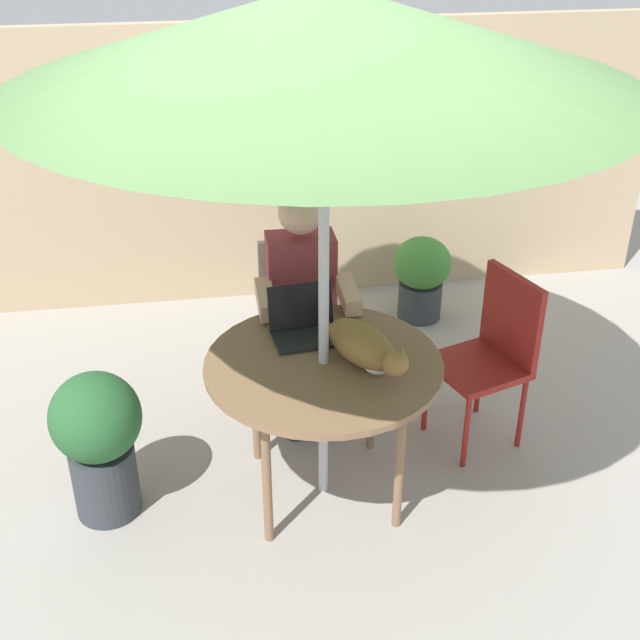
{
  "coord_description": "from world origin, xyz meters",
  "views": [
    {
      "loc": [
        -0.48,
        -2.98,
        2.63
      ],
      "look_at": [
        0.0,
        0.1,
        0.86
      ],
      "focal_mm": 46.48,
      "sensor_mm": 36.0,
      "label": 1
    }
  ],
  "objects_px": {
    "cat": "(365,347)",
    "chair_occupied": "(299,311)",
    "chair_empty": "(493,347)",
    "potted_plant_by_chair": "(421,274)",
    "person_seated": "(303,296)",
    "patio_table": "(324,373)",
    "potted_plant_near_fence": "(99,437)",
    "patio_umbrella": "(324,36)",
    "laptop": "(303,321)"
  },
  "relations": [
    {
      "from": "potted_plant_by_chair",
      "to": "patio_umbrella",
      "type": "bearing_deg",
      "value": -119.33
    },
    {
      "from": "person_seated",
      "to": "chair_occupied",
      "type": "bearing_deg",
      "value": 90.0
    },
    {
      "from": "patio_table",
      "to": "cat",
      "type": "bearing_deg",
      "value": -13.68
    },
    {
      "from": "cat",
      "to": "potted_plant_by_chair",
      "type": "bearing_deg",
      "value": 66.29
    },
    {
      "from": "patio_table",
      "to": "potted_plant_by_chair",
      "type": "bearing_deg",
      "value": 60.67
    },
    {
      "from": "patio_table",
      "to": "person_seated",
      "type": "bearing_deg",
      "value": 90.0
    },
    {
      "from": "chair_empty",
      "to": "chair_occupied",
      "type": "bearing_deg",
      "value": 150.49
    },
    {
      "from": "patio_umbrella",
      "to": "chair_empty",
      "type": "relative_size",
      "value": 2.64
    },
    {
      "from": "laptop",
      "to": "potted_plant_near_fence",
      "type": "height_order",
      "value": "laptop"
    },
    {
      "from": "patio_table",
      "to": "potted_plant_near_fence",
      "type": "bearing_deg",
      "value": 178.96
    },
    {
      "from": "potted_plant_near_fence",
      "to": "patio_umbrella",
      "type": "bearing_deg",
      "value": -1.04
    },
    {
      "from": "patio_umbrella",
      "to": "potted_plant_by_chair",
      "type": "height_order",
      "value": "patio_umbrella"
    },
    {
      "from": "chair_occupied",
      "to": "cat",
      "type": "xyz_separation_m",
      "value": [
        0.17,
        -0.85,
        0.28
      ]
    },
    {
      "from": "person_seated",
      "to": "cat",
      "type": "relative_size",
      "value": 2.0
    },
    {
      "from": "chair_empty",
      "to": "cat",
      "type": "xyz_separation_m",
      "value": [
        -0.72,
        -0.35,
        0.28
      ]
    },
    {
      "from": "person_seated",
      "to": "potted_plant_by_chair",
      "type": "distance_m",
      "value": 1.31
    },
    {
      "from": "patio_umbrella",
      "to": "potted_plant_by_chair",
      "type": "xyz_separation_m",
      "value": [
        0.87,
        1.56,
        -1.76
      ]
    },
    {
      "from": "chair_occupied",
      "to": "laptop",
      "type": "relative_size",
      "value": 2.7
    },
    {
      "from": "chair_occupied",
      "to": "person_seated",
      "type": "distance_m",
      "value": 0.23
    },
    {
      "from": "chair_empty",
      "to": "cat",
      "type": "relative_size",
      "value": 1.45
    },
    {
      "from": "potted_plant_near_fence",
      "to": "potted_plant_by_chair",
      "type": "distance_m",
      "value": 2.42
    },
    {
      "from": "chair_occupied",
      "to": "potted_plant_near_fence",
      "type": "xyz_separation_m",
      "value": [
        -0.99,
        -0.79,
        -0.11
      ]
    },
    {
      "from": "chair_occupied",
      "to": "laptop",
      "type": "bearing_deg",
      "value": -95.42
    },
    {
      "from": "cat",
      "to": "potted_plant_near_fence",
      "type": "bearing_deg",
      "value": 177.04
    },
    {
      "from": "patio_umbrella",
      "to": "potted_plant_near_fence",
      "type": "bearing_deg",
      "value": 178.96
    },
    {
      "from": "patio_umbrella",
      "to": "potted_plant_by_chair",
      "type": "relative_size",
      "value": 4.27
    },
    {
      "from": "chair_occupied",
      "to": "cat",
      "type": "bearing_deg",
      "value": -78.58
    },
    {
      "from": "patio_table",
      "to": "cat",
      "type": "height_order",
      "value": "cat"
    },
    {
      "from": "chair_empty",
      "to": "person_seated",
      "type": "height_order",
      "value": "person_seated"
    },
    {
      "from": "patio_table",
      "to": "potted_plant_by_chair",
      "type": "height_order",
      "value": "patio_table"
    },
    {
      "from": "chair_empty",
      "to": "cat",
      "type": "bearing_deg",
      "value": -153.97
    },
    {
      "from": "potted_plant_by_chair",
      "to": "person_seated",
      "type": "bearing_deg",
      "value": -134.11
    },
    {
      "from": "person_seated",
      "to": "laptop",
      "type": "distance_m",
      "value": 0.41
    },
    {
      "from": "chair_occupied",
      "to": "cat",
      "type": "relative_size",
      "value": 1.45
    },
    {
      "from": "patio_table",
      "to": "chair_occupied",
      "type": "height_order",
      "value": "chair_occupied"
    },
    {
      "from": "chair_empty",
      "to": "potted_plant_near_fence",
      "type": "xyz_separation_m",
      "value": [
        -1.88,
        -0.29,
        -0.11
      ]
    },
    {
      "from": "chair_occupied",
      "to": "chair_empty",
      "type": "xyz_separation_m",
      "value": [
        0.89,
        -0.5,
        0.0
      ]
    },
    {
      "from": "patio_umbrella",
      "to": "chair_occupied",
      "type": "relative_size",
      "value": 2.64
    },
    {
      "from": "chair_empty",
      "to": "laptop",
      "type": "height_order",
      "value": "laptop"
    },
    {
      "from": "chair_empty",
      "to": "potted_plant_by_chair",
      "type": "bearing_deg",
      "value": 90.7
    },
    {
      "from": "chair_occupied",
      "to": "cat",
      "type": "distance_m",
      "value": 0.91
    },
    {
      "from": "chair_occupied",
      "to": "patio_umbrella",
      "type": "bearing_deg",
      "value": -90.0
    },
    {
      "from": "potted_plant_near_fence",
      "to": "patio_table",
      "type": "bearing_deg",
      "value": -1.04
    },
    {
      "from": "cat",
      "to": "chair_occupied",
      "type": "bearing_deg",
      "value": 101.42
    },
    {
      "from": "person_seated",
      "to": "potted_plant_by_chair",
      "type": "relative_size",
      "value": 2.24
    },
    {
      "from": "laptop",
      "to": "potted_plant_by_chair",
      "type": "height_order",
      "value": "laptop"
    },
    {
      "from": "patio_umbrella",
      "to": "laptop",
      "type": "relative_size",
      "value": 7.14
    },
    {
      "from": "patio_table",
      "to": "chair_empty",
      "type": "distance_m",
      "value": 0.95
    },
    {
      "from": "laptop",
      "to": "patio_table",
      "type": "bearing_deg",
      "value": -78.26
    },
    {
      "from": "patio_table",
      "to": "potted_plant_by_chair",
      "type": "xyz_separation_m",
      "value": [
        0.87,
        1.56,
        -0.35
      ]
    }
  ]
}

